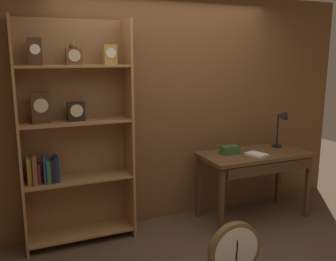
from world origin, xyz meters
TOP-DOWN VIEW (x-y plane):
  - back_wood_panel at (0.00, 1.32)m, footprint 4.80×0.05m
  - bookshelf at (-1.09, 1.13)m, footprint 1.10×0.33m
  - workbench at (0.95, 0.86)m, footprint 1.29×0.62m
  - desk_lamp at (1.41, 0.97)m, footprint 0.18×0.19m
  - toolbox_small at (0.65, 0.96)m, footprint 0.21×0.13m
  - open_repair_manual at (0.89, 0.77)m, footprint 0.21×0.25m
  - round_clock_large at (0.03, -0.13)m, footprint 0.50×0.11m

SIDE VIEW (x-z plane):
  - round_clock_large at x=0.03m, z-range 0.00..0.54m
  - workbench at x=0.95m, z-range 0.30..1.10m
  - open_repair_manual at x=0.89m, z-range 0.80..0.82m
  - toolbox_small at x=0.65m, z-range 0.80..0.89m
  - desk_lamp at x=1.41m, z-range 0.88..1.36m
  - bookshelf at x=-1.09m, z-range 0.00..2.27m
  - back_wood_panel at x=0.00m, z-range 0.00..2.60m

